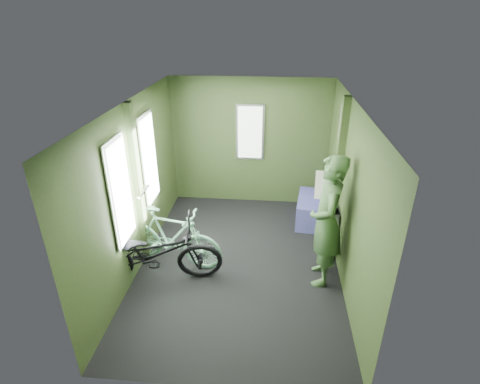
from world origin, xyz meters
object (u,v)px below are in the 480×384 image
Objects in this scene: passenger at (327,222)px; waste_box at (328,232)px; bicycle_mint at (174,263)px; bicycle_black at (157,281)px; bench_seat at (314,207)px.

passenger reaches higher than waste_box.
bicycle_mint is at bearing -168.44° from waste_box.
waste_box is at bearing -77.96° from bicycle_black.
bicycle_black is 0.42m from bicycle_mint.
waste_box is (2.33, 0.85, 0.38)m from bicycle_black.
bicycle_black is 2.32× the size of waste_box.
waste_box is 0.97m from bench_seat.
bicycle_black is 1.92× the size of bench_seat.
waste_box is at bearing -66.46° from bicycle_mint.
bench_seat is (2.09, 1.41, 0.27)m from bicycle_mint.
waste_box reaches higher than bicycle_black.
bench_seat is at bearing -44.00° from bicycle_mint.
bench_seat reaches higher than waste_box.
bench_seat reaches higher than bicycle_mint.
passenger is 1.66m from bench_seat.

